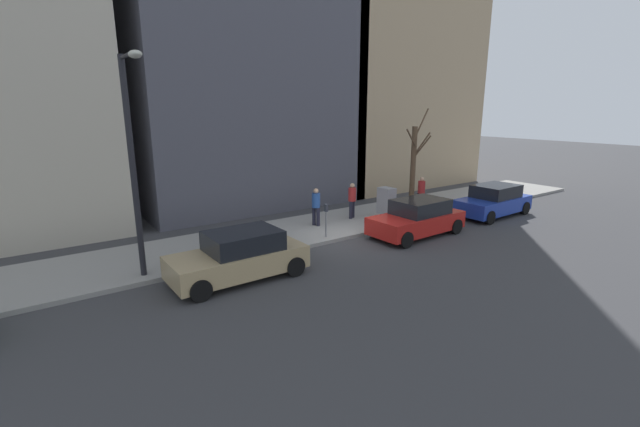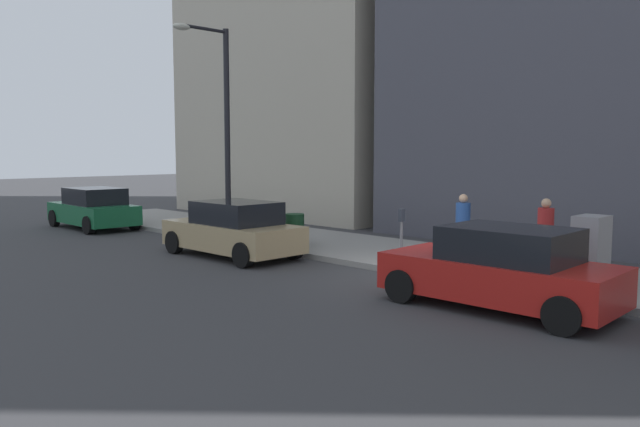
% 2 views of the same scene
% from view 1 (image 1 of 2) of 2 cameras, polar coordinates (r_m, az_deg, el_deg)
% --- Properties ---
extents(ground_plane, '(120.00, 120.00, 0.00)m').
position_cam_1_polar(ground_plane, '(17.33, 3.45, -3.58)').
color(ground_plane, '#38383A').
extents(sidewalk, '(4.00, 36.00, 0.15)m').
position_cam_1_polar(sidewalk, '(18.83, -0.37, -1.87)').
color(sidewalk, gray).
rests_on(sidewalk, ground).
extents(parked_car_blue, '(2.01, 4.24, 1.52)m').
position_cam_1_polar(parked_car_blue, '(22.70, 22.09, 1.56)').
color(parked_car_blue, '#1E389E').
rests_on(parked_car_blue, ground).
extents(parked_car_red, '(2.00, 4.24, 1.52)m').
position_cam_1_polar(parked_car_red, '(18.23, 12.85, -0.62)').
color(parked_car_red, red).
rests_on(parked_car_red, ground).
extents(parked_car_tan, '(1.94, 4.21, 1.52)m').
position_cam_1_polar(parked_car_tan, '(13.56, -10.68, -5.61)').
color(parked_car_tan, tan).
rests_on(parked_car_tan, ground).
extents(parking_meter, '(0.14, 0.10, 1.35)m').
position_cam_1_polar(parking_meter, '(17.01, 0.80, -0.47)').
color(parking_meter, slate).
rests_on(parking_meter, sidewalk).
extents(utility_box, '(0.83, 0.61, 1.43)m').
position_cam_1_polar(utility_box, '(20.29, 8.82, 1.38)').
color(utility_box, '#A8A399').
rests_on(utility_box, sidewalk).
extents(streetlamp, '(1.97, 0.32, 6.50)m').
position_cam_1_polar(streetlamp, '(13.43, -23.66, 7.65)').
color(streetlamp, black).
rests_on(streetlamp, sidewalk).
extents(bare_tree, '(0.98, 2.18, 5.01)m').
position_cam_1_polar(bare_tree, '(23.14, 12.39, 6.60)').
color(bare_tree, brown).
rests_on(bare_tree, sidewalk).
extents(trash_bin, '(0.56, 0.56, 0.90)m').
position_cam_1_polar(trash_bin, '(15.48, -13.01, -3.77)').
color(trash_bin, '#14381E').
rests_on(trash_bin, sidewalk).
extents(pedestrian_near_meter, '(0.38, 0.36, 1.66)m').
position_cam_1_polar(pedestrian_near_meter, '(22.34, 13.36, 2.95)').
color(pedestrian_near_meter, '#1E1E2D').
rests_on(pedestrian_near_meter, sidewalk).
extents(pedestrian_midblock, '(0.36, 0.38, 1.66)m').
position_cam_1_polar(pedestrian_midblock, '(19.97, 4.30, 2.00)').
color(pedestrian_midblock, '#1E1E2D').
rests_on(pedestrian_midblock, sidewalk).
extents(pedestrian_far_corner, '(0.39, 0.36, 1.66)m').
position_cam_1_polar(pedestrian_far_corner, '(18.65, -0.53, 1.18)').
color(pedestrian_far_corner, '#1E1E2D').
rests_on(pedestrian_far_corner, sidewalk).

